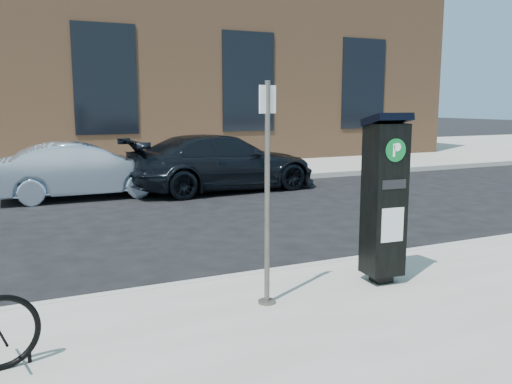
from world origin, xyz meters
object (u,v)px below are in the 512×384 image
car_silver (84,170)px  car_dark (223,163)px  sign_pole (267,196)px  parking_kiosk (384,197)px  bike_rack (0,333)px

car_silver → car_dark: bearing=-95.7°
sign_pole → parking_kiosk: bearing=-11.0°
parking_kiosk → bike_rack: (-4.10, -0.46, -0.72)m
sign_pole → bike_rack: size_ratio=3.72×
sign_pole → car_silver: size_ratio=0.57×
car_dark → bike_rack: bearing=145.0°
bike_rack → car_silver: bearing=68.1°
bike_rack → car_silver: car_silver is taller
sign_pole → bike_rack: 2.72m
bike_rack → car_silver: (1.86, 8.84, 0.21)m
sign_pole → bike_rack: sign_pole is taller
parking_kiosk → car_silver: parking_kiosk is taller
parking_kiosk → sign_pole: 1.55m
sign_pole → car_dark: size_ratio=0.46×
bike_rack → car_dark: 9.99m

